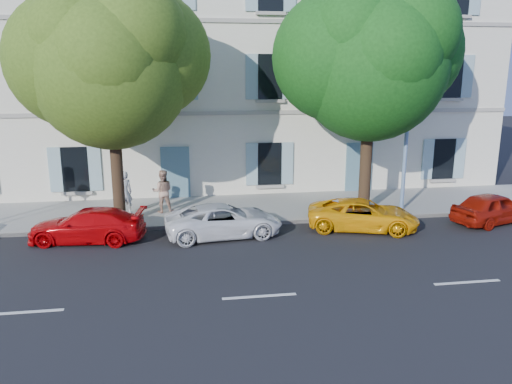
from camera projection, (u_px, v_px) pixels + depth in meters
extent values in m
plane|color=black|center=(241.00, 246.00, 17.15)|extent=(90.00, 90.00, 0.00)
cube|color=#A09E96|center=(228.00, 209.00, 21.41)|extent=(36.00, 4.50, 0.15)
cube|color=#9E998E|center=(234.00, 224.00, 19.32)|extent=(36.00, 0.16, 0.16)
cube|color=silver|center=(216.00, 68.00, 25.53)|extent=(28.00, 7.00, 12.00)
imported|color=#C20509|center=(87.00, 225.00, 17.49)|extent=(4.21, 2.19, 1.17)
imported|color=white|center=(224.00, 220.00, 18.06)|extent=(4.41, 2.38, 1.18)
imported|color=#FFAC0A|center=(363.00, 215.00, 18.82)|extent=(4.50, 3.01, 1.15)
imported|color=#971509|center=(493.00, 208.00, 19.62)|extent=(3.89, 2.51, 1.23)
cylinder|color=#3A2819|center=(118.00, 177.00, 18.82)|extent=(0.45, 0.45, 3.60)
ellipsoid|color=#52761E|center=(110.00, 69.00, 17.88)|extent=(5.76, 5.76, 6.34)
cylinder|color=#3A2819|center=(366.00, 167.00, 20.55)|extent=(0.49, 0.49, 3.68)
ellipsoid|color=#1B6219|center=(371.00, 65.00, 19.59)|extent=(5.97, 5.97, 6.57)
cylinder|color=#7293BF|center=(408.00, 112.00, 20.11)|extent=(0.16, 0.16, 8.19)
cylinder|color=#7293BF|center=(425.00, 2.00, 18.45)|extent=(0.30, 1.43, 0.10)
cube|color=#383A3D|center=(434.00, 4.00, 17.80)|extent=(0.32, 0.49, 0.18)
imported|color=silver|center=(124.00, 193.00, 20.23)|extent=(0.77, 0.64, 1.80)
imported|color=tan|center=(163.00, 191.00, 20.52)|extent=(0.87, 0.68, 1.78)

